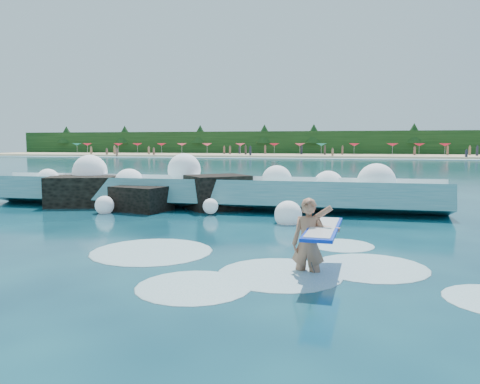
{
  "coord_description": "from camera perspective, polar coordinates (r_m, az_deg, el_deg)",
  "views": [
    {
      "loc": [
        4.49,
        -10.91,
        2.6
      ],
      "look_at": [
        1.5,
        2.0,
        1.2
      ],
      "focal_mm": 35.0,
      "sensor_mm": 36.0,
      "label": 1
    }
  ],
  "objects": [
    {
      "name": "rock_cluster",
      "position": [
        19.23,
        -11.94,
        -0.39
      ],
      "size": [
        8.69,
        3.6,
        1.55
      ],
      "color": "black",
      "rests_on": "ground"
    },
    {
      "name": "breaking_wave",
      "position": [
        19.06,
        -4.13,
        -0.16
      ],
      "size": [
        18.33,
        2.84,
        1.58
      ],
      "color": "teal",
      "rests_on": "ground"
    },
    {
      "name": "surf_foam",
      "position": [
        10.08,
        1.91,
        -8.91
      ],
      "size": [
        9.39,
        6.01,
        0.15
      ],
      "color": "silver",
      "rests_on": "ground"
    },
    {
      "name": "beach",
      "position": [
        89.05,
        10.18,
        4.38
      ],
      "size": [
        140.0,
        20.0,
        0.4
      ],
      "primitive_type": "cube",
      "color": "tan",
      "rests_on": "ground"
    },
    {
      "name": "treeline",
      "position": [
        99.01,
        10.5,
        5.86
      ],
      "size": [
        140.0,
        4.0,
        5.0
      ],
      "primitive_type": "cube",
      "color": "black",
      "rests_on": "ground"
    },
    {
      "name": "ground",
      "position": [
        12.08,
        -9.17,
        -6.48
      ],
      "size": [
        200.0,
        200.0,
        0.0
      ],
      "primitive_type": "plane",
      "color": "#072639",
      "rests_on": "ground"
    },
    {
      "name": "surfer_with_board",
      "position": [
        9.38,
        8.75,
        -5.87
      ],
      "size": [
        0.99,
        2.97,
        1.83
      ],
      "color": "#AA6C4F",
      "rests_on": "ground"
    },
    {
      "name": "beachgoers",
      "position": [
        85.28,
        14.47,
        4.81
      ],
      "size": [
        101.48,
        13.63,
        1.94
      ],
      "color": "#3F332D",
      "rests_on": "ground"
    },
    {
      "name": "wet_band",
      "position": [
        78.08,
        9.77,
        4.06
      ],
      "size": [
        140.0,
        5.0,
        0.08
      ],
      "primitive_type": "cube",
      "color": "silver",
      "rests_on": "ground"
    },
    {
      "name": "wave_spray",
      "position": [
        18.87,
        -4.29,
        1.4
      ],
      "size": [
        14.63,
        4.87,
        2.32
      ],
      "color": "white",
      "rests_on": "ground"
    },
    {
      "name": "beach_umbrellas",
      "position": [
        90.94,
        10.35,
        5.7
      ],
      "size": [
        111.54,
        6.59,
        0.5
      ],
      "color": "#137B72",
      "rests_on": "ground"
    }
  ]
}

